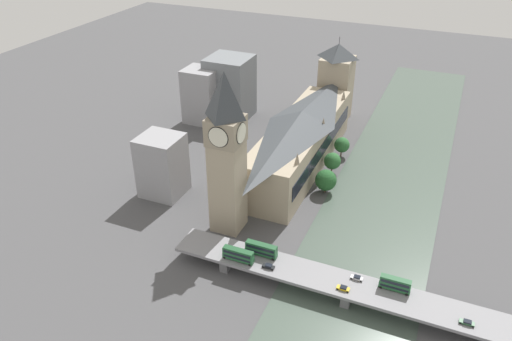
% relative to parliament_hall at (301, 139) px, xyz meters
% --- Properties ---
extents(ground_plane, '(600.00, 600.00, 0.00)m').
position_rel_parliament_hall_xyz_m(ground_plane, '(-14.65, 8.00, -14.76)').
color(ground_plane, '#4C4C4F').
extents(river_water, '(48.35, 360.00, 0.30)m').
position_rel_parliament_hall_xyz_m(river_water, '(-44.82, 8.00, -14.61)').
color(river_water, '#47564C').
rests_on(river_water, ground_plane).
extents(parliament_hall, '(23.75, 99.08, 29.73)m').
position_rel_parliament_hall_xyz_m(parliament_hall, '(0.00, 0.00, 0.00)').
color(parliament_hall, tan).
rests_on(parliament_hall, ground_plane).
extents(clock_tower, '(12.96, 12.96, 66.88)m').
position_rel_parliament_hall_xyz_m(clock_tower, '(10.58, 59.42, 20.71)').
color(clock_tower, tan).
rests_on(clock_tower, ground_plane).
extents(victoria_tower, '(17.59, 17.59, 49.07)m').
position_rel_parliament_hall_xyz_m(victoria_tower, '(0.06, -62.34, 7.77)').
color(victoria_tower, tan).
rests_on(victoria_tower, ground_plane).
extents(road_bridge, '(128.70, 13.52, 5.99)m').
position_rel_parliament_hall_xyz_m(road_bridge, '(-44.82, 80.05, -9.95)').
color(road_bridge, slate).
rests_on(road_bridge, ground_plane).
extents(double_decker_bus_lead, '(11.97, 2.65, 4.98)m').
position_rel_parliament_hall_xyz_m(double_decker_bus_lead, '(-11.40, 77.55, -6.04)').
color(double_decker_bus_lead, '#235B33').
rests_on(double_decker_bus_lead, road_bridge).
extents(double_decker_bus_mid, '(11.64, 2.66, 4.90)m').
position_rel_parliament_hall_xyz_m(double_decker_bus_mid, '(-4.99, 83.56, -6.09)').
color(double_decker_bus_mid, '#235B33').
rests_on(double_decker_bus_mid, road_bridge).
extents(double_decker_bus_rear, '(10.32, 2.50, 4.95)m').
position_rel_parliament_hall_xyz_m(double_decker_bus_rear, '(-59.09, 76.61, -6.07)').
color(double_decker_bus_rear, '#235B33').
rests_on(double_decker_bus_rear, road_bridge).
extents(car_northbound_lead, '(4.26, 1.75, 1.38)m').
position_rel_parliament_hall_xyz_m(car_northbound_lead, '(-46.40, 76.55, -8.09)').
color(car_northbound_lead, silver).
rests_on(car_northbound_lead, road_bridge).
extents(car_northbound_mid, '(4.33, 1.90, 1.31)m').
position_rel_parliament_hall_xyz_m(car_northbound_mid, '(-43.40, 83.20, -8.12)').
color(car_northbound_mid, gold).
rests_on(car_northbound_mid, road_bridge).
extents(car_northbound_tail, '(4.42, 1.80, 1.51)m').
position_rel_parliament_hall_xyz_m(car_northbound_tail, '(-16.45, 83.06, -8.04)').
color(car_northbound_tail, black).
rests_on(car_northbound_tail, road_bridge).
extents(car_southbound_mid, '(4.54, 1.77, 1.37)m').
position_rel_parliament_hall_xyz_m(car_southbound_mid, '(-82.22, 82.86, -8.09)').
color(car_southbound_mid, '#2D5638').
rests_on(car_southbound_mid, road_bridge).
extents(city_block_west, '(24.25, 23.73, 36.44)m').
position_rel_parliament_hall_xyz_m(city_block_west, '(57.81, -40.80, 3.45)').
color(city_block_west, slate).
rests_on(city_block_west, ground_plane).
extents(city_block_center, '(18.93, 17.24, 31.74)m').
position_rel_parliament_hall_xyz_m(city_block_center, '(69.93, -28.52, 1.10)').
color(city_block_center, '#939399').
rests_on(city_block_center, ground_plane).
extents(city_block_east, '(18.21, 17.23, 28.32)m').
position_rel_parliament_hall_xyz_m(city_block_east, '(48.88, 47.66, -0.61)').
color(city_block_east, '#939399').
rests_on(city_block_east, ground_plane).
extents(tree_embankment_near, '(9.78, 9.78, 11.34)m').
position_rel_parliament_hall_xyz_m(tree_embankment_near, '(-18.64, 18.77, -8.32)').
color(tree_embankment_near, brown).
rests_on(tree_embankment_near, ground_plane).
extents(tree_embankment_mid, '(8.19, 8.19, 10.53)m').
position_rel_parliament_hall_xyz_m(tree_embankment_mid, '(-16.56, 0.33, -8.35)').
color(tree_embankment_mid, brown).
rests_on(tree_embankment_mid, ground_plane).
extents(tree_embankment_far, '(7.88, 7.88, 10.54)m').
position_rel_parliament_hall_xyz_m(tree_embankment_far, '(-16.57, -17.65, -8.19)').
color(tree_embankment_far, brown).
rests_on(tree_embankment_far, ground_plane).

